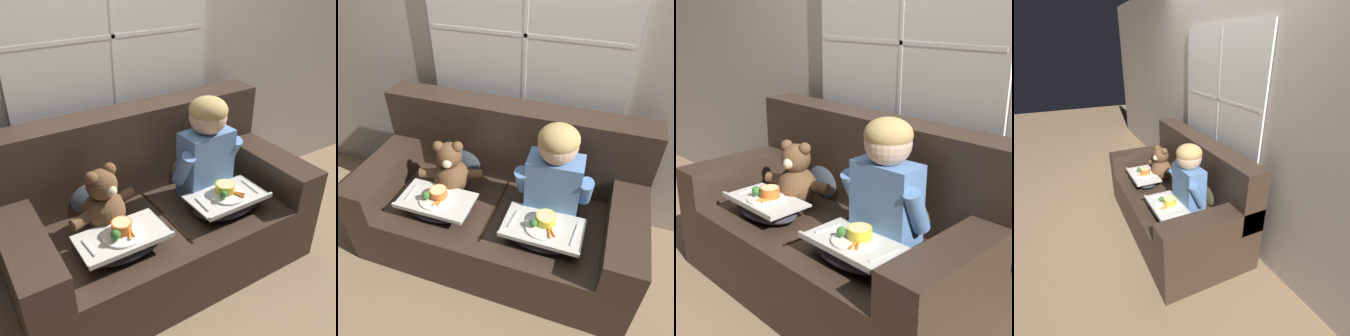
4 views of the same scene
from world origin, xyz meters
TOP-DOWN VIEW (x-y plane):
  - ground_plane at (0.00, 0.00)m, footprint 14.00×14.00m
  - wall_back_with_window at (0.00, 0.58)m, footprint 8.00×0.08m
  - couch at (0.00, 0.08)m, footprint 1.85×0.91m
  - throw_pillow_behind_child at (0.35, 0.27)m, footprint 0.34×0.16m
  - throw_pillow_behind_teddy at (-0.35, 0.27)m, footprint 0.34×0.16m
  - child_figure at (0.35, 0.03)m, footprint 0.47×0.23m
  - teddy_bear at (-0.35, 0.03)m, footprint 0.43×0.31m
  - lap_tray_child at (0.35, -0.19)m, footprint 0.47×0.29m
  - lap_tray_teddy at (-0.35, -0.19)m, footprint 0.48×0.28m

SIDE VIEW (x-z plane):
  - ground_plane at x=0.00m, z-range 0.00..0.00m
  - couch at x=0.00m, z-range -0.14..0.85m
  - lap_tray_child at x=0.35m, z-range 0.41..0.58m
  - lap_tray_teddy at x=-0.35m, z-range 0.40..0.58m
  - throw_pillow_behind_child at x=0.35m, z-range 0.42..0.77m
  - throw_pillow_behind_teddy at x=-0.35m, z-range 0.41..0.77m
  - teddy_bear at x=-0.35m, z-range 0.40..0.80m
  - child_figure at x=0.35m, z-range 0.46..1.12m
  - wall_back_with_window at x=0.00m, z-range 0.00..2.60m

